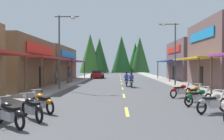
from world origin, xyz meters
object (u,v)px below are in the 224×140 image
(motorcycle_parked_left_0, at_px, (9,113))
(pedestrian_browsing, at_px, (69,76))
(parked_car_curbside, at_px, (98,74))
(motorcycle_parked_right_3, at_px, (198,97))
(pedestrian_by_shop, at_px, (56,77))
(rider_cruising_trailing, at_px, (126,80))
(streetlamp_left, at_px, (63,42))
(motorcycle_parked_right_4, at_px, (194,93))
(streetlamp_right, at_px, (172,46))
(motorcycle_parked_left_1, at_px, (32,107))
(motorcycle_parked_right_5, at_px, (181,90))
(motorcycle_parked_left_2, at_px, (42,102))
(rider_cruising_lead, at_px, (131,81))
(motorcycle_parked_right_2, at_px, (212,102))

(motorcycle_parked_left_0, distance_m, pedestrian_browsing, 21.14)
(motorcycle_parked_left_0, bearing_deg, parked_car_curbside, -50.71)
(motorcycle_parked_right_3, relative_size, pedestrian_by_shop, 1.18)
(motorcycle_parked_right_3, xyz_separation_m, rider_cruising_trailing, (-3.48, 12.64, 0.17))
(streetlamp_left, xyz_separation_m, motorcycle_parked_right_3, (9.29, -8.28, -3.80))
(motorcycle_parked_right_4, xyz_separation_m, parked_car_curbside, (-8.36, 27.69, 0.20))
(streetlamp_right, xyz_separation_m, motorcycle_parked_left_1, (-9.22, -16.52, -3.84))
(rider_cruising_trailing, bearing_deg, parked_car_curbside, 16.71)
(motorcycle_parked_right_4, xyz_separation_m, pedestrian_browsing, (-10.64, 14.28, 0.49))
(motorcycle_parked_right_5, height_order, motorcycle_parked_left_0, same)
(pedestrian_by_shop, bearing_deg, motorcycle_parked_left_1, -49.62)
(pedestrian_by_shop, xyz_separation_m, pedestrian_browsing, (0.99, 2.60, 0.05))
(motorcycle_parked_left_2, bearing_deg, motorcycle_parked_right_5, -99.93)
(streetlamp_left, distance_m, streetlamp_right, 11.62)
(streetlamp_right, bearing_deg, pedestrian_browsing, 164.06)
(motorcycle_parked_right_5, relative_size, rider_cruising_lead, 0.84)
(motorcycle_parked_left_0, bearing_deg, motorcycle_parked_right_4, -102.14)
(motorcycle_parked_left_1, xyz_separation_m, pedestrian_browsing, (-2.47, 19.86, 0.49))
(motorcycle_parked_right_2, relative_size, motorcycle_parked_left_2, 1.18)
(streetlamp_right, xyz_separation_m, motorcycle_parked_right_5, (-1.47, -9.36, -3.84))
(streetlamp_left, bearing_deg, motorcycle_parked_right_2, -48.00)
(rider_cruising_trailing, bearing_deg, motorcycle_parked_left_1, 166.85)
(motorcycle_parked_right_5, height_order, pedestrian_browsing, pedestrian_browsing)
(rider_cruising_lead, height_order, rider_cruising_trailing, same)
(motorcycle_parked_right_4, xyz_separation_m, motorcycle_parked_left_1, (-8.18, -5.57, 0.00))
(motorcycle_parked_left_2, distance_m, pedestrian_browsing, 18.47)
(streetlamp_right, height_order, pedestrian_by_shop, streetlamp_right)
(motorcycle_parked_left_1, bearing_deg, rider_cruising_lead, -58.47)
(motorcycle_parked_right_2, height_order, rider_cruising_trailing, rider_cruising_trailing)
(motorcycle_parked_right_5, bearing_deg, motorcycle_parked_right_3, -124.36)
(motorcycle_parked_left_0, bearing_deg, streetlamp_right, -78.88)
(motorcycle_parked_right_3, bearing_deg, motorcycle_parked_left_2, 164.58)
(motorcycle_parked_right_3, distance_m, parked_car_curbside, 30.65)
(motorcycle_parked_right_5, relative_size, motorcycle_parked_left_2, 1.13)
(motorcycle_parked_right_3, height_order, pedestrian_by_shop, pedestrian_by_shop)
(motorcycle_parked_right_3, relative_size, motorcycle_parked_right_5, 1.05)
(motorcycle_parked_right_4, relative_size, motorcycle_parked_left_1, 0.97)
(pedestrian_browsing, height_order, parked_car_curbside, pedestrian_browsing)
(streetlamp_right, bearing_deg, motorcycle_parked_right_5, -98.91)
(pedestrian_by_shop, bearing_deg, parked_car_curbside, 107.52)
(motorcycle_parked_right_2, bearing_deg, motorcycle_parked_left_0, 168.24)
(streetlamp_right, relative_size, rider_cruising_trailing, 3.13)
(motorcycle_parked_right_4, relative_size, motorcycle_parked_right_5, 0.90)
(motorcycle_parked_right_3, distance_m, motorcycle_parked_left_0, 9.53)
(streetlamp_right, relative_size, motorcycle_parked_right_4, 4.13)
(motorcycle_parked_left_1, distance_m, motorcycle_parked_left_2, 1.55)
(parked_car_curbside, bearing_deg, motorcycle_parked_left_0, -178.74)
(motorcycle_parked_left_0, xyz_separation_m, motorcycle_parked_left_2, (0.31, 2.73, 0.00))
(rider_cruising_lead, xyz_separation_m, parked_car_curbside, (-4.97, 18.21, 0.03))
(motorcycle_parked_left_0, relative_size, motorcycle_parked_left_1, 1.02)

